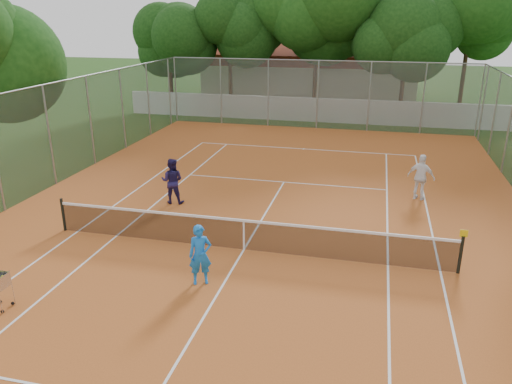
% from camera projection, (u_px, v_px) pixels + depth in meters
% --- Properties ---
extents(ground, '(120.00, 120.00, 0.00)m').
position_uv_depth(ground, '(244.00, 250.00, 14.68)').
color(ground, '#1A390F').
rests_on(ground, ground).
extents(court_pad, '(18.00, 34.00, 0.02)m').
position_uv_depth(court_pad, '(244.00, 250.00, 14.67)').
color(court_pad, '#B25922').
rests_on(court_pad, ground).
extents(court_lines, '(10.98, 23.78, 0.01)m').
position_uv_depth(court_lines, '(244.00, 250.00, 14.67)').
color(court_lines, white).
rests_on(court_lines, court_pad).
extents(tennis_net, '(11.88, 0.10, 0.98)m').
position_uv_depth(tennis_net, '(244.00, 234.00, 14.51)').
color(tennis_net, black).
rests_on(tennis_net, court_pad).
extents(perimeter_fence, '(18.00, 34.00, 4.00)m').
position_uv_depth(perimeter_fence, '(243.00, 186.00, 14.00)').
color(perimeter_fence, slate).
rests_on(perimeter_fence, ground).
extents(boundary_wall, '(26.00, 0.30, 1.50)m').
position_uv_depth(boundary_wall, '(321.00, 110.00, 31.80)').
color(boundary_wall, silver).
rests_on(boundary_wall, ground).
extents(clubhouse, '(16.40, 9.00, 4.40)m').
position_uv_depth(clubhouse, '(311.00, 70.00, 40.90)').
color(clubhouse, beige).
rests_on(clubhouse, ground).
extents(tropical_trees, '(29.00, 19.00, 10.00)m').
position_uv_depth(tropical_trees, '(329.00, 38.00, 33.11)').
color(tropical_trees, black).
rests_on(tropical_trees, ground).
extents(player_near, '(0.69, 0.59, 1.59)m').
position_uv_depth(player_near, '(200.00, 255.00, 12.61)').
color(player_near, blue).
rests_on(player_near, court_pad).
extents(player_far_left, '(0.89, 0.73, 1.67)m').
position_uv_depth(player_far_left, '(172.00, 181.00, 18.04)').
color(player_far_left, '#20194B').
rests_on(player_far_left, court_pad).
extents(player_far_right, '(1.09, 0.74, 1.72)m').
position_uv_depth(player_far_right, '(421.00, 177.00, 18.37)').
color(player_far_right, white).
rests_on(player_far_right, court_pad).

